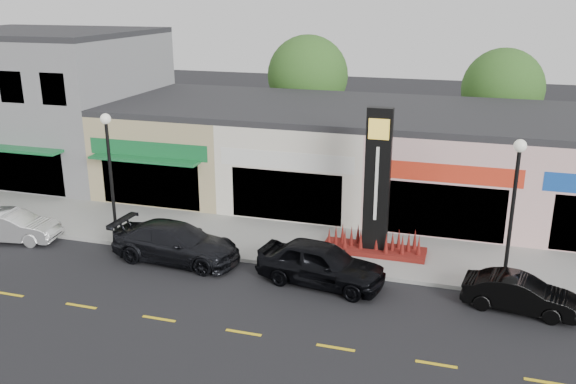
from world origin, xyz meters
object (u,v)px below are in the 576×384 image
Objects in this scene: lamp_west_near at (110,164)px; lamp_east_near at (514,200)px; pylon_sign at (376,203)px; car_white_van at (12,226)px; car_black_sedan at (321,263)px; car_dark_sedan at (176,243)px; car_black_conv at (519,294)px.

lamp_east_near is at bearing 0.00° from lamp_west_near.
lamp_west_near is 1.00× the size of lamp_east_near.
lamp_east_near is 0.91× the size of pylon_sign.
car_black_sedan is at bearing -99.73° from car_white_van.
lamp_east_near is 20.57m from car_white_van.
car_dark_sedan is 1.42× the size of car_black_conv.
pylon_sign reaches higher than car_white_van.
pylon_sign is 6.48m from car_black_conv.
car_black_conv is at bearing -29.72° from pylon_sign.
car_black_sedan is at bearing 98.00° from car_black_conv.
pylon_sign is at bearing -66.76° from car_dark_sedan.
car_dark_sedan is (-7.55, -2.78, -1.51)m from pylon_sign.
pylon_sign is 15.71m from car_white_van.
pylon_sign is at bearing 161.25° from lamp_east_near.
car_dark_sedan reaches higher than car_white_van.
lamp_east_near is 1.14× the size of car_black_sedan.
car_black_conv is at bearing -81.32° from car_black_sedan.
pylon_sign is at bearing 8.77° from lamp_west_near.
car_dark_sedan is at bearing -97.74° from car_white_van.
lamp_west_near is 1.04× the size of car_dark_sedan.
car_black_sedan is (9.51, -1.41, -2.66)m from lamp_west_near.
lamp_west_near is 1.14× the size of car_black_sedan.
pylon_sign is 1.61× the size of car_black_conv.
lamp_east_near is (16.00, 0.00, 0.00)m from lamp_west_near.
car_white_van is 1.09× the size of car_black_conv.
lamp_west_near reaches higher than car_dark_sedan.
car_black_sedan is at bearing -167.76° from lamp_east_near.
car_black_sedan reaches higher than car_white_van.
lamp_west_near is 16.74m from car_black_conv.
pylon_sign reaches higher than car_black_conv.
car_dark_sedan is 6.07m from car_black_sedan.
car_white_van is (-20.34, -1.28, -2.81)m from lamp_east_near.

